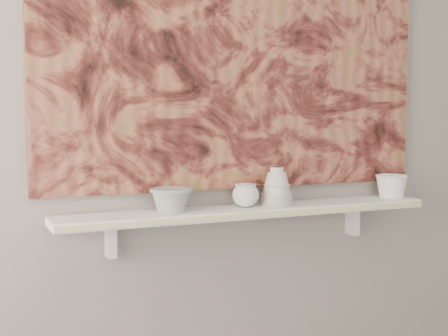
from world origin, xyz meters
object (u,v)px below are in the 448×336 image
bowl_grey (171,200)px  shelf (250,211)px  cup_cream (246,195)px  bell_vessel (277,186)px  bowl_white (392,186)px  painting (241,37)px

bowl_grey → shelf: bearing=0.0°
cup_cream → bell_vessel: bearing=0.0°
shelf → bowl_grey: 0.30m
cup_cream → bowl_white: bearing=0.0°
bowl_grey → cup_cream: cup_cream is taller
bell_vessel → bowl_grey: bearing=180.0°
bowl_grey → cup_cream: 0.28m
bell_vessel → cup_cream: bearing=180.0°
bowl_grey → bell_vessel: 0.41m
painting → bowl_grey: (-0.30, -0.08, -0.57)m
cup_cream → bowl_white: (0.65, 0.00, 0.00)m
painting → bowl_white: 0.85m
painting → bell_vessel: bearing=-36.4°
bowl_grey → cup_cream: bearing=0.0°
bell_vessel → painting: bearing=143.6°
painting → bowl_grey: 0.65m
bowl_white → bell_vessel: bearing=180.0°
shelf → painting: painting is taller
bell_vessel → bowl_white: bearing=0.0°
painting → cup_cream: painting is taller
cup_cream → bowl_white: 0.65m
shelf → bowl_white: (0.63, 0.00, 0.06)m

